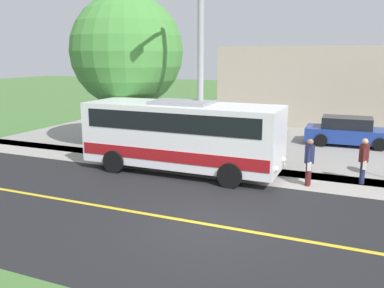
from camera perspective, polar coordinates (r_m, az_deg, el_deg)
ground_plane at (r=11.51m, az=2.32°, el=-11.16°), size 120.00×120.00×0.00m
road_surface at (r=11.51m, az=2.32°, el=-11.14°), size 8.00×100.00×0.01m
sidewalk at (r=16.19m, az=8.90°, el=-4.24°), size 2.40×100.00×0.01m
parking_lot_surface at (r=22.75m, az=20.81°, el=-0.06°), size 14.00×36.00×0.01m
road_centre_line at (r=11.50m, az=2.32°, el=-11.12°), size 0.16×100.00×0.00m
shuttle_bus_front at (r=16.13m, az=-1.38°, el=1.55°), size 2.74×7.85×2.83m
pedestrian_with_bags at (r=15.99m, az=22.76°, el=-2.00°), size 0.72×0.34×1.66m
pedestrian_waiting at (r=15.10m, az=16.00°, el=-2.24°), size 0.72×0.34×1.69m
street_light_pole at (r=15.92m, az=1.04°, el=12.56°), size 1.97×0.24×8.46m
parked_car_near at (r=22.53m, az=21.04°, el=1.58°), size 2.12×4.45×1.45m
tree_curbside at (r=20.35m, az=-9.03°, el=12.61°), size 5.40×5.40×7.43m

